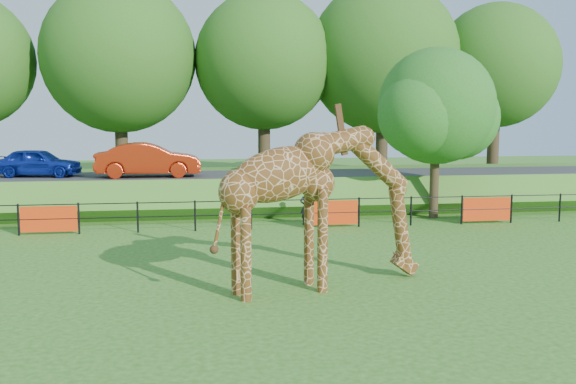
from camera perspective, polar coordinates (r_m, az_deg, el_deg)
name	(u,v)px	position (r m, az deg, el deg)	size (l,w,h in m)	color
ground	(281,289)	(15.48, -0.65, -8.59)	(90.00, 90.00, 0.00)	#2C5F17
giraffe	(322,207)	(15.23, 3.04, -1.38)	(5.45, 1.00, 3.89)	#5A3312
perimeter_fence	(251,215)	(23.15, -3.30, -2.01)	(28.07, 0.10, 1.10)	black
embankment	(237,188)	(30.55, -4.54, 0.34)	(40.00, 9.00, 1.30)	#2C5F17
road	(239,176)	(28.99, -4.35, 1.40)	(40.00, 5.00, 0.12)	#323235
car_blue	(38,162)	(30.14, -21.34, 2.46)	(1.48, 3.67, 1.25)	#142BA6
car_red	(148,160)	(28.61, -12.30, 2.80)	(1.57, 4.51, 1.49)	#B4260C
visitor	(307,207)	(24.13, 1.66, -1.33)	(0.50, 0.33, 1.36)	black
tree_east	(438,111)	(26.23, 13.21, 7.05)	(5.40, 4.71, 6.76)	#2E2315
bg_tree_line	(262,60)	(37.12, -2.34, 11.64)	(37.30, 8.80, 11.82)	#2E2315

